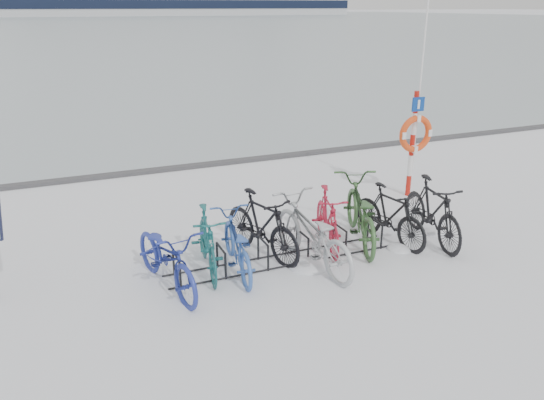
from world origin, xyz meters
name	(u,v)px	position (x,y,z in m)	size (l,w,h in m)	color
ground	(283,261)	(0.00, 0.00, 0.00)	(900.00, 900.00, 0.00)	white
ice_sheet	(51,21)	(0.00, 155.00, 0.01)	(400.00, 298.00, 0.02)	#A5B2BA
quay_edge	(193,166)	(0.00, 5.90, 0.05)	(400.00, 0.25, 0.10)	#3F3F42
bike_rack	(283,251)	(0.00, 0.00, 0.18)	(4.00, 0.48, 0.46)	black
lifebuoy_station	(415,134)	(3.95, 1.86, 1.43)	(0.82, 0.23, 4.26)	#B5180E
bike_0	(166,255)	(-1.96, -0.10, 0.54)	(0.71, 2.05, 1.07)	navy
bike_1	(207,240)	(-1.24, 0.20, 0.53)	(0.50, 1.76, 1.06)	#195B5C
bike_2	(236,242)	(-0.81, 0.02, 0.49)	(0.65, 1.86, 0.97)	#365FB4
bike_3	(262,223)	(-0.22, 0.39, 0.57)	(0.54, 1.91, 1.15)	black
bike_4	(312,232)	(0.38, -0.28, 0.59)	(0.78, 2.24, 1.17)	#A9ADB1
bike_5	(328,218)	(0.97, 0.26, 0.54)	(0.50, 1.79, 1.07)	#AF1D33
bike_6	(360,210)	(1.62, 0.25, 0.59)	(0.79, 2.26, 1.19)	#33592D
bike_7	(390,213)	(2.11, 0.02, 0.53)	(0.50, 1.78, 1.07)	black
bike_8	(433,210)	(2.84, -0.24, 0.59)	(0.55, 1.96, 1.18)	black
snow_drifts	(329,255)	(0.82, -0.11, 0.00)	(4.27, 1.58, 0.24)	white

